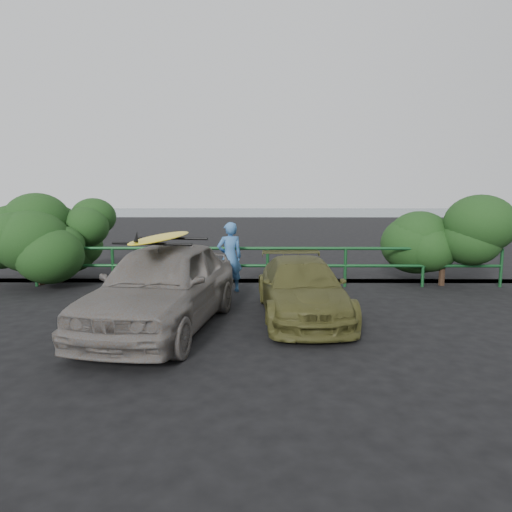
{
  "coord_description": "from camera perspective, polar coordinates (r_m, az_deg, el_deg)",
  "views": [
    {
      "loc": [
        0.8,
        -6.59,
        2.39
      ],
      "look_at": [
        0.72,
        2.39,
        1.16
      ],
      "focal_mm": 32.0,
      "sensor_mm": 36.0,
      "label": 1
    }
  ],
  "objects": [
    {
      "name": "roof_rack",
      "position": [
        8.16,
        -11.67,
        1.86
      ],
      "size": [
        1.53,
        1.18,
        0.05
      ],
      "primitive_type": null,
      "rotation": [
        0.0,
        0.0,
        -0.16
      ],
      "color": "black",
      "rests_on": "sedan"
    },
    {
      "name": "shrub_left",
      "position": [
        13.3,
        -24.44,
        1.6
      ],
      "size": [
        3.2,
        2.4,
        2.23
      ],
      "primitive_type": null,
      "color": "#1B3E16",
      "rests_on": "ground"
    },
    {
      "name": "man",
      "position": [
        11.13,
        -3.3,
        -0.14
      ],
      "size": [
        0.73,
        0.6,
        1.71
      ],
      "primitive_type": "imported",
      "rotation": [
        0.0,
        0.0,
        3.49
      ],
      "color": "#386AAA",
      "rests_on": "ground"
    },
    {
      "name": "surfboard",
      "position": [
        8.15,
        -11.68,
        2.28
      ],
      "size": [
        0.92,
        2.58,
        0.07
      ],
      "primitive_type": "ellipsoid",
      "rotation": [
        0.0,
        0.0,
        -0.16
      ],
      "color": "yellow",
      "rests_on": "roof_rack"
    },
    {
      "name": "ocean",
      "position": [
        66.64,
        -0.22,
        5.75
      ],
      "size": [
        200.0,
        200.0,
        0.0
      ],
      "primitive_type": "plane",
      "color": "slate",
      "rests_on": "ground"
    },
    {
      "name": "olive_vehicle",
      "position": [
        8.95,
        5.73,
        -4.04
      ],
      "size": [
        1.78,
        3.94,
        1.12
      ],
      "primitive_type": "imported",
      "rotation": [
        0.0,
        0.0,
        0.05
      ],
      "color": "#484820",
      "rests_on": "ground"
    },
    {
      "name": "shrub_right",
      "position": [
        12.87,
        19.53,
        1.48
      ],
      "size": [
        3.2,
        2.4,
        2.15
      ],
      "primitive_type": null,
      "color": "#1B3E16",
      "rests_on": "ground"
    },
    {
      "name": "sedan",
      "position": [
        8.28,
        -11.52,
        -3.63
      ],
      "size": [
        2.53,
        4.77,
        1.55
      ],
      "primitive_type": "imported",
      "rotation": [
        0.0,
        0.0,
        -0.16
      ],
      "color": "#655F5A",
      "rests_on": "ground"
    },
    {
      "name": "guardrail",
      "position": [
        11.77,
        -3.42,
        -1.36
      ],
      "size": [
        14.0,
        0.08,
        1.04
      ],
      "primitive_type": null,
      "color": "#12411D",
      "rests_on": "ground"
    },
    {
      "name": "ground",
      "position": [
        7.06,
        -6.17,
        -12.05
      ],
      "size": [
        80.0,
        80.0,
        0.0
      ],
      "primitive_type": "plane",
      "color": "black"
    }
  ]
}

